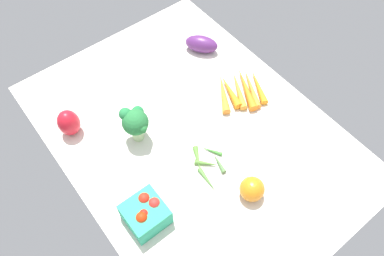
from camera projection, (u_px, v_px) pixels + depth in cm
name	position (u px, v px, depth cm)	size (l,w,h in cm)	color
tablecloth	(192.00, 133.00, 118.41)	(104.00, 76.00, 2.00)	silver
okra_pile	(207.00, 163.00, 110.57)	(15.24, 10.60, 1.66)	#568F35
bell_pepper_red	(69.00, 123.00, 113.66)	(6.69, 6.69, 9.51)	red
berry_basket	(146.00, 213.00, 99.09)	(10.45, 10.45, 7.93)	#2DA178
broccoli_head	(135.00, 122.00, 109.88)	(9.36, 8.15, 12.23)	#A3BE87
eggplant	(202.00, 44.00, 134.32)	(11.79, 6.04, 6.04)	#572667
carrot_bunch	(240.00, 89.00, 125.17)	(19.28, 20.84, 2.88)	orange
heirloom_tomato_orange	(251.00, 190.00, 103.00)	(6.96, 6.96, 6.96)	orange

